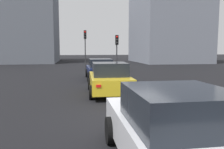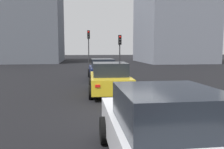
# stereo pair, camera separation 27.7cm
# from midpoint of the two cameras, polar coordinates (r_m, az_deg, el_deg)

# --- Properties ---
(ground_plane) EXTENTS (160.00, 160.00, 0.20)m
(ground_plane) POSITION_cam_midpoint_polar(r_m,az_deg,el_deg) (7.71, 4.46, -11.19)
(ground_plane) COLOR black
(car_navy_lead) EXTENTS (4.28, 2.05, 1.50)m
(car_navy_lead) POSITION_cam_midpoint_polar(r_m,az_deg,el_deg) (17.12, -1.95, 1.32)
(car_navy_lead) COLOR #141E4C
(car_navy_lead) RESTS_ON ground_plane
(car_yellow_second) EXTENTS (4.11, 2.19, 1.56)m
(car_yellow_second) POSITION_cam_midpoint_polar(r_m,az_deg,el_deg) (11.40, 0.11, -1.09)
(car_yellow_second) COLOR gold
(car_yellow_second) RESTS_ON ground_plane
(car_white_third) EXTENTS (4.31, 2.12, 1.55)m
(car_white_third) POSITION_cam_midpoint_polar(r_m,az_deg,el_deg) (4.38, 14.66, -13.51)
(car_white_third) COLOR silver
(car_white_third) RESTS_ON ground_plane
(traffic_light_near_left) EXTENTS (0.32, 0.28, 4.22)m
(traffic_light_near_left) POSITION_cam_midpoint_polar(r_m,az_deg,el_deg) (25.26, -5.49, 8.13)
(traffic_light_near_left) COLOR #2D2D30
(traffic_light_near_left) RESTS_ON ground_plane
(traffic_light_near_right) EXTENTS (0.32, 0.28, 3.51)m
(traffic_light_near_right) POSITION_cam_midpoint_polar(r_m,az_deg,el_deg) (21.66, 2.33, 7.16)
(traffic_light_near_right) COLOR #2D2D30
(traffic_light_near_right) RESTS_ON ground_plane
(building_facade_left) EXTENTS (12.80, 10.45, 14.06)m
(building_facade_left) POSITION_cam_midpoint_polar(r_m,az_deg,el_deg) (41.10, 14.88, 12.83)
(building_facade_left) COLOR gray
(building_facade_left) RESTS_ON ground_plane
(building_facade_center) EXTENTS (13.67, 10.78, 12.21)m
(building_facade_center) POSITION_cam_midpoint_polar(r_m,az_deg,el_deg) (42.69, -19.56, 11.18)
(building_facade_center) COLOR slate
(building_facade_center) RESTS_ON ground_plane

